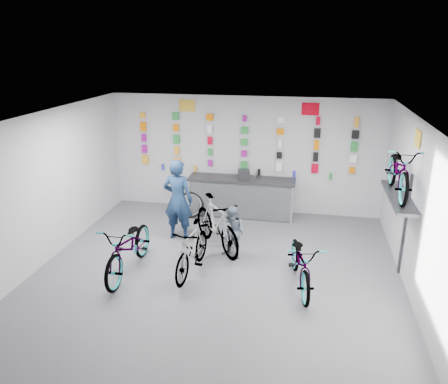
% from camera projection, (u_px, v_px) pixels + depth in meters
% --- Properties ---
extents(floor, '(8.00, 8.00, 0.00)m').
position_uv_depth(floor, '(211.00, 286.00, 8.04)').
color(floor, '#4F4F54').
rests_on(floor, ground).
extents(ceiling, '(8.00, 8.00, 0.00)m').
position_uv_depth(ceiling, '(209.00, 124.00, 7.07)').
color(ceiling, white).
rests_on(ceiling, wall_back).
extents(wall_back, '(7.00, 0.00, 7.00)m').
position_uv_depth(wall_back, '(245.00, 155.00, 11.27)').
color(wall_back, silver).
rests_on(wall_back, floor).
extents(wall_front, '(7.00, 0.00, 7.00)m').
position_uv_depth(wall_front, '(109.00, 372.00, 3.84)').
color(wall_front, silver).
rests_on(wall_front, floor).
extents(wall_left, '(0.00, 8.00, 8.00)m').
position_uv_depth(wall_left, '(29.00, 197.00, 8.19)').
color(wall_left, silver).
rests_on(wall_left, floor).
extents(wall_right, '(0.00, 8.00, 8.00)m').
position_uv_depth(wall_right, '(425.00, 226.00, 6.92)').
color(wall_right, silver).
rests_on(wall_right, floor).
extents(counter, '(2.70, 0.66, 1.00)m').
position_uv_depth(counter, '(241.00, 197.00, 11.17)').
color(counter, black).
rests_on(counter, floor).
extents(merch_wall, '(5.57, 0.08, 1.57)m').
position_uv_depth(merch_wall, '(245.00, 145.00, 11.10)').
color(merch_wall, orange).
rests_on(merch_wall, wall_back).
extents(wall_bracket, '(0.39, 1.90, 2.00)m').
position_uv_depth(wall_bracket, '(400.00, 201.00, 8.07)').
color(wall_bracket, '#333338').
rests_on(wall_bracket, wall_right).
extents(sign_left, '(0.42, 0.02, 0.30)m').
position_uv_depth(sign_left, '(187.00, 106.00, 11.12)').
color(sign_left, gold).
rests_on(sign_left, wall_back).
extents(sign_right, '(0.42, 0.02, 0.30)m').
position_uv_depth(sign_right, '(311.00, 109.00, 10.56)').
color(sign_right, red).
rests_on(sign_right, wall_back).
extents(sign_side, '(0.02, 0.40, 0.30)m').
position_uv_depth(sign_side, '(418.00, 139.00, 7.66)').
color(sign_side, gold).
rests_on(sign_side, wall_right).
extents(bike_left, '(0.72, 2.05, 1.08)m').
position_uv_depth(bike_left, '(129.00, 247.00, 8.35)').
color(bike_left, gray).
rests_on(bike_left, floor).
extents(bike_center, '(0.64, 1.72, 1.01)m').
position_uv_depth(bike_center, '(192.00, 249.00, 8.34)').
color(bike_center, gray).
rests_on(bike_center, floor).
extents(bike_right, '(0.98, 1.94, 0.97)m').
position_uv_depth(bike_right, '(301.00, 262.00, 7.89)').
color(bike_right, gray).
rests_on(bike_right, floor).
extents(bike_service, '(1.64, 1.84, 1.16)m').
position_uv_depth(bike_service, '(216.00, 224.00, 9.32)').
color(bike_service, gray).
rests_on(bike_service, floor).
extents(bike_wall, '(0.63, 1.80, 0.95)m').
position_uv_depth(bike_wall, '(399.00, 171.00, 7.90)').
color(bike_wall, gray).
rests_on(bike_wall, wall_bracket).
extents(clerk, '(0.72, 0.51, 1.87)m').
position_uv_depth(clerk, '(178.00, 200.00, 9.70)').
color(clerk, '#172D4D').
rests_on(clerk, floor).
extents(customer, '(0.66, 0.59, 1.11)m').
position_uv_depth(customer, '(233.00, 233.00, 8.95)').
color(customer, slate).
rests_on(customer, floor).
extents(spare_wheel, '(0.72, 0.37, 0.68)m').
position_uv_depth(spare_wheel, '(190.00, 205.00, 11.10)').
color(spare_wheel, black).
rests_on(spare_wheel, floor).
extents(register, '(0.35, 0.36, 0.22)m').
position_uv_depth(register, '(244.00, 174.00, 10.97)').
color(register, black).
rests_on(register, counter).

